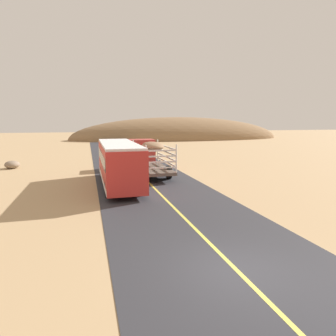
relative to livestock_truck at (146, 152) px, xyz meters
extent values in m
plane|color=tan|center=(-0.85, -19.95, -1.79)|extent=(240.00, 240.00, 0.00)
cube|color=#2D2D33|center=(-0.85, -19.95, -1.78)|extent=(8.00, 120.00, 0.02)
cube|color=#D8CC4C|center=(-0.85, -19.95, -1.77)|extent=(0.16, 117.60, 0.00)
cube|color=#B2332D|center=(0.00, 2.16, 0.03)|extent=(2.50, 2.20, 2.20)
cube|color=#192333|center=(0.00, 2.16, 0.48)|extent=(2.53, 1.54, 0.70)
cube|color=brown|center=(0.00, -3.24, -1.07)|extent=(2.50, 6.40, 0.24)
cylinder|color=silver|center=(-1.19, -0.10, 0.15)|extent=(0.12, 0.12, 2.20)
cylinder|color=silver|center=(1.19, -0.10, 0.15)|extent=(0.12, 0.12, 2.20)
cylinder|color=silver|center=(-1.19, -6.38, 0.15)|extent=(0.12, 0.12, 2.20)
cylinder|color=silver|center=(1.19, -6.38, 0.15)|extent=(0.12, 0.12, 2.20)
cube|color=silver|center=(-1.21, -3.24, -0.51)|extent=(0.08, 6.30, 0.12)
cube|color=silver|center=(1.21, -3.24, -0.51)|extent=(0.08, 6.30, 0.12)
cube|color=silver|center=(0.00, -6.40, -0.51)|extent=(2.40, 0.08, 0.12)
cube|color=silver|center=(-1.21, -3.24, -0.07)|extent=(0.08, 6.30, 0.12)
cube|color=silver|center=(1.21, -3.24, -0.07)|extent=(0.08, 6.30, 0.12)
cube|color=silver|center=(0.00, -6.40, -0.07)|extent=(2.40, 0.08, 0.12)
cube|color=silver|center=(-1.21, -3.24, 0.37)|extent=(0.08, 6.30, 0.12)
cube|color=silver|center=(1.21, -3.24, 0.37)|extent=(0.08, 6.30, 0.12)
cube|color=silver|center=(0.00, -6.40, 0.37)|extent=(2.40, 0.08, 0.12)
cube|color=silver|center=(-1.21, -3.24, 0.81)|extent=(0.08, 6.30, 0.12)
cube|color=silver|center=(1.21, -3.24, 0.81)|extent=(0.08, 6.30, 0.12)
cube|color=silver|center=(0.00, -6.40, 0.81)|extent=(2.40, 0.08, 0.12)
ellipsoid|color=#8C6B4C|center=(0.00, -3.24, 0.90)|extent=(1.75, 3.84, 0.70)
cylinder|color=black|center=(-1.09, 2.16, -1.22)|extent=(0.32, 1.10, 1.10)
cylinder|color=black|center=(1.09, 2.16, -1.22)|extent=(0.32, 1.10, 1.10)
cylinder|color=black|center=(-1.09, -4.52, -1.22)|extent=(0.32, 1.10, 1.10)
cylinder|color=black|center=(1.09, -4.52, -1.22)|extent=(0.32, 1.10, 1.10)
cube|color=red|center=(-3.18, -6.06, -0.07)|extent=(2.50, 10.00, 2.70)
cube|color=white|center=(-3.18, -6.06, 1.36)|extent=(2.45, 9.80, 0.16)
cube|color=#192333|center=(-3.18, -6.06, 0.40)|extent=(2.54, 9.20, 0.80)
cube|color=silver|center=(-3.18, -6.06, -1.22)|extent=(2.53, 9.80, 0.36)
cylinder|color=black|center=(-4.28, -2.81, -1.27)|extent=(0.30, 1.00, 1.00)
cylinder|color=black|center=(-2.08, -2.81, -1.27)|extent=(0.30, 1.00, 1.00)
cylinder|color=black|center=(-4.28, -9.31, -1.27)|extent=(0.30, 1.00, 1.00)
cylinder|color=black|center=(-2.08, -9.31, -1.27)|extent=(0.30, 1.00, 1.00)
ellipsoid|color=#84705B|center=(-12.90, 4.93, -1.39)|extent=(1.43, 1.54, 0.80)
ellipsoid|color=olive|center=(18.12, 47.15, -1.79)|extent=(56.18, 19.72, 11.36)
camera|label=1|loc=(-5.40, -28.15, 3.08)|focal=31.78mm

